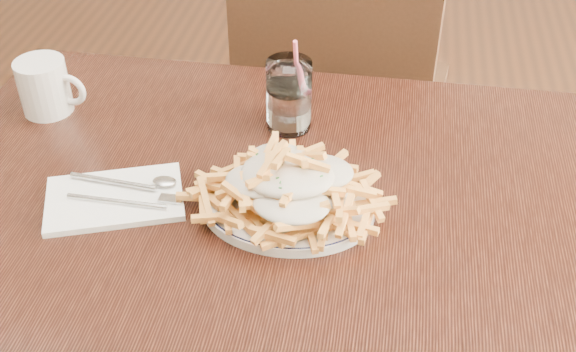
% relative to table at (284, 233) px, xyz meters
% --- Properties ---
extents(table, '(1.20, 0.80, 0.75)m').
position_rel_table_xyz_m(table, '(0.00, 0.00, 0.00)').
color(table, black).
rests_on(table, ground).
extents(chair_far, '(0.53, 0.53, 1.00)m').
position_rel_table_xyz_m(chair_far, '(0.03, 0.66, -0.10)').
color(chair_far, '#321D10').
rests_on(chair_far, ground).
extents(fries_plate, '(0.32, 0.30, 0.02)m').
position_rel_table_xyz_m(fries_plate, '(0.01, -0.03, 0.09)').
color(fries_plate, white).
rests_on(fries_plate, table).
extents(loaded_fries, '(0.27, 0.21, 0.08)m').
position_rel_table_xyz_m(loaded_fries, '(0.01, -0.03, 0.14)').
color(loaded_fries, '#EDA448').
rests_on(loaded_fries, fries_plate).
extents(napkin, '(0.25, 0.20, 0.01)m').
position_rel_table_xyz_m(napkin, '(-0.26, -0.05, 0.08)').
color(napkin, white).
rests_on(napkin, table).
extents(cutlery, '(0.20, 0.07, 0.01)m').
position_rel_table_xyz_m(cutlery, '(-0.26, -0.05, 0.09)').
color(cutlery, silver).
rests_on(cutlery, napkin).
extents(water_glass, '(0.08, 0.08, 0.18)m').
position_rel_table_xyz_m(water_glass, '(-0.02, 0.20, 0.14)').
color(water_glass, white).
rests_on(water_glass, table).
extents(coffee_mug, '(0.13, 0.09, 0.10)m').
position_rel_table_xyz_m(coffee_mug, '(-0.47, 0.18, 0.13)').
color(coffee_mug, white).
rests_on(coffee_mug, table).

